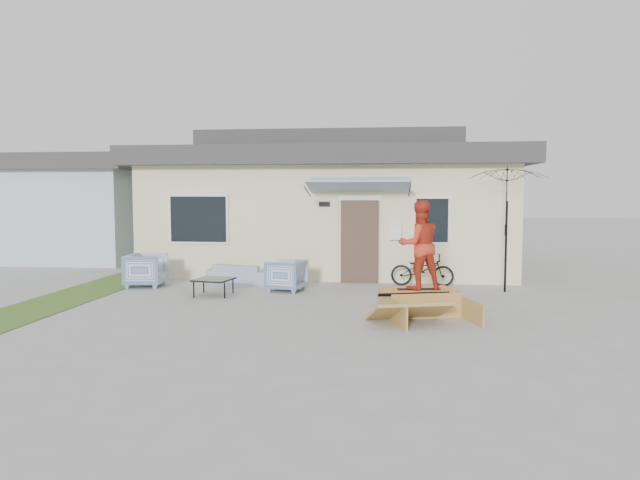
# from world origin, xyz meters

# --- Properties ---
(ground) EXTENTS (90.00, 90.00, 0.00)m
(ground) POSITION_xyz_m (0.00, 0.00, 0.00)
(ground) COLOR #999998
(ground) RESTS_ON ground
(grass_strip) EXTENTS (1.40, 8.00, 0.01)m
(grass_strip) POSITION_xyz_m (-5.20, 2.00, 0.00)
(grass_strip) COLOR #3D6223
(grass_strip) RESTS_ON ground
(house) EXTENTS (10.80, 8.49, 4.10)m
(house) POSITION_xyz_m (0.00, 7.99, 1.94)
(house) COLOR beige
(house) RESTS_ON ground
(neighbor_house) EXTENTS (8.60, 7.60, 3.50)m
(neighbor_house) POSITION_xyz_m (-10.50, 10.00, 1.78)
(neighbor_house) COLOR #A5BFCF
(neighbor_house) RESTS_ON ground
(loveseat) EXTENTS (1.72, 0.85, 0.65)m
(loveseat) POSITION_xyz_m (-2.02, 4.12, 0.32)
(loveseat) COLOR #3F6197
(loveseat) RESTS_ON ground
(armchair_left) EXTENTS (0.88, 0.93, 0.89)m
(armchair_left) POSITION_xyz_m (-4.13, 3.24, 0.45)
(armchair_left) COLOR #3F6197
(armchair_left) RESTS_ON ground
(armchair_right) EXTENTS (0.90, 0.94, 0.81)m
(armchair_right) POSITION_xyz_m (-0.64, 3.02, 0.40)
(armchair_right) COLOR #3F6197
(armchair_right) RESTS_ON ground
(coffee_table) EXTENTS (0.89, 0.89, 0.38)m
(coffee_table) POSITION_xyz_m (-2.14, 2.24, 0.19)
(coffee_table) COLOR black
(coffee_table) RESTS_ON ground
(bicycle) EXTENTS (1.56, 0.63, 0.98)m
(bicycle) POSITION_xyz_m (2.55, 4.10, 0.49)
(bicycle) COLOR black
(bicycle) RESTS_ON ground
(patio_umbrella) EXTENTS (1.86, 1.73, 2.20)m
(patio_umbrella) POSITION_xyz_m (4.41, 3.46, 1.75)
(patio_umbrella) COLOR black
(patio_umbrella) RESTS_ON ground
(skate_ramp) EXTENTS (1.78, 2.09, 0.45)m
(skate_ramp) POSITION_xyz_m (2.31, 0.78, 0.22)
(skate_ramp) COLOR #A0783C
(skate_ramp) RESTS_ON ground
(skateboard) EXTENTS (0.83, 0.34, 0.05)m
(skateboard) POSITION_xyz_m (2.30, 0.82, 0.47)
(skateboard) COLOR black
(skateboard) RESTS_ON skate_ramp
(skater) EXTENTS (0.97, 0.85, 1.67)m
(skater) POSITION_xyz_m (2.30, 0.82, 1.34)
(skater) COLOR red
(skater) RESTS_ON skateboard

